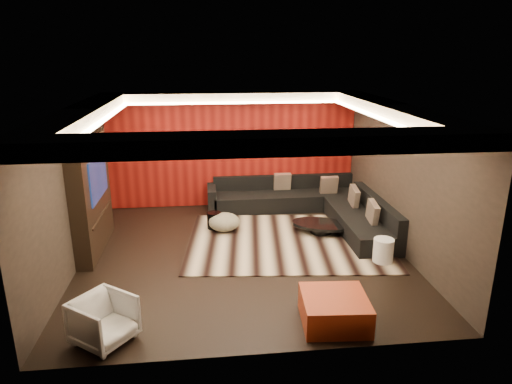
{
  "coord_description": "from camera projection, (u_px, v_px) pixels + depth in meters",
  "views": [
    {
      "loc": [
        -0.66,
        -7.92,
        3.74
      ],
      "look_at": [
        0.3,
        0.6,
        1.05
      ],
      "focal_mm": 32.0,
      "sensor_mm": 36.0,
      "label": 1
    }
  ],
  "objects": [
    {
      "name": "floor",
      "position": [
        244.0,
        255.0,
        8.71
      ],
      "size": [
        6.0,
        6.0,
        0.02
      ],
      "primitive_type": "cube",
      "color": "black",
      "rests_on": "ground"
    },
    {
      "name": "cove_left",
      "position": [
        103.0,
        120.0,
        7.67
      ],
      "size": [
        0.08,
        4.8,
        0.04
      ],
      "primitive_type": "cube",
      "color": "#FFD899",
      "rests_on": "ground"
    },
    {
      "name": "orange_ottoman",
      "position": [
        334.0,
        310.0,
        6.48
      ],
      "size": [
        0.98,
        0.98,
        0.41
      ],
      "primitive_type": "cube",
      "rotation": [
        0.0,
        0.0,
        -0.07
      ],
      "color": "maroon",
      "rests_on": "floor"
    },
    {
      "name": "cove_right",
      "position": [
        374.0,
        116.0,
        8.18
      ],
      "size": [
        0.08,
        4.8,
        0.04
      ],
      "primitive_type": "cube",
      "color": "#FFD899",
      "rests_on": "ground"
    },
    {
      "name": "tv_screen",
      "position": [
        98.0,
        177.0,
        8.55
      ],
      "size": [
        0.04,
        1.3,
        0.8
      ],
      "primitive_type": "cube",
      "color": "black",
      "rests_on": "ground"
    },
    {
      "name": "cove_back",
      "position": [
        234.0,
        103.0,
        10.16
      ],
      "size": [
        4.8,
        0.08,
        0.04
      ],
      "primitive_type": "cube",
      "color": "#FFD899",
      "rests_on": "ground"
    },
    {
      "name": "striped_pouf",
      "position": [
        224.0,
        222.0,
        9.76
      ],
      "size": [
        0.79,
        0.79,
        0.37
      ],
      "primitive_type": "ellipsoid",
      "rotation": [
        0.0,
        0.0,
        0.2
      ],
      "color": "beige",
      "rests_on": "rug"
    },
    {
      "name": "rug",
      "position": [
        288.0,
        241.0,
        9.28
      ],
      "size": [
        4.27,
        3.38,
        0.02
      ],
      "primitive_type": "cube",
      "rotation": [
        0.0,
        0.0,
        -0.1
      ],
      "color": "#C0AB8C",
      "rests_on": "floor"
    },
    {
      "name": "wall_right",
      "position": [
        402.0,
        179.0,
        8.61
      ],
      "size": [
        0.02,
        6.0,
        2.8
      ],
      "primitive_type": "cube",
      "color": "black",
      "rests_on": "ground"
    },
    {
      "name": "soffit_back",
      "position": [
        233.0,
        97.0,
        10.46
      ],
      "size": [
        6.0,
        0.6,
        0.22
      ],
      "primitive_type": "cube",
      "color": "silver",
      "rests_on": "ground"
    },
    {
      "name": "throw_pillows",
      "position": [
        332.0,
        193.0,
        10.37
      ],
      "size": [
        1.7,
        2.76,
        0.5
      ],
      "color": "tan",
      "rests_on": "sectional_sofa"
    },
    {
      "name": "ceiling",
      "position": [
        243.0,
        106.0,
        7.86
      ],
      "size": [
        6.0,
        6.0,
        0.02
      ],
      "primitive_type": "cube",
      "color": "silver",
      "rests_on": "ground"
    },
    {
      "name": "drum_stool",
      "position": [
        214.0,
        220.0,
        9.88
      ],
      "size": [
        0.39,
        0.39,
        0.36
      ],
      "primitive_type": "cylinder",
      "rotation": [
        0.0,
        0.0,
        -0.36
      ],
      "color": "black",
      "rests_on": "rug"
    },
    {
      "name": "wall_left",
      "position": [
        72.0,
        189.0,
        7.96
      ],
      "size": [
        0.02,
        6.0,
        2.8
      ],
      "primitive_type": "cube",
      "color": "black",
      "rests_on": "ground"
    },
    {
      "name": "soffit_front",
      "position": [
        262.0,
        143.0,
        5.34
      ],
      "size": [
        6.0,
        0.6,
        0.22
      ],
      "primitive_type": "cube",
      "color": "silver",
      "rests_on": "ground"
    },
    {
      "name": "tv_shelf",
      "position": [
        102.0,
        215.0,
        8.78
      ],
      "size": [
        0.04,
        1.6,
        0.04
      ],
      "primitive_type": "cube",
      "color": "black",
      "rests_on": "ground"
    },
    {
      "name": "tv_surround",
      "position": [
        91.0,
        195.0,
        8.64
      ],
      "size": [
        0.3,
        2.0,
        2.2
      ],
      "primitive_type": "cube",
      "color": "black",
      "rests_on": "ground"
    },
    {
      "name": "coffee_table",
      "position": [
        321.0,
        228.0,
        9.67
      ],
      "size": [
        1.62,
        1.62,
        0.21
      ],
      "primitive_type": "cylinder",
      "rotation": [
        0.0,
        0.0,
        -0.4
      ],
      "color": "black",
      "rests_on": "rug"
    },
    {
      "name": "sectional_sofa",
      "position": [
        311.0,
        206.0,
        10.58
      ],
      "size": [
        3.65,
        3.5,
        0.75
      ],
      "color": "black",
      "rests_on": "floor"
    },
    {
      "name": "armchair",
      "position": [
        104.0,
        320.0,
        6.02
      ],
      "size": [
        0.98,
        0.98,
        0.64
      ],
      "primitive_type": "imported",
      "rotation": [
        0.0,
        0.0,
        0.91
      ],
      "color": "white",
      "rests_on": "floor"
    },
    {
      "name": "white_side_table",
      "position": [
        383.0,
        251.0,
        8.31
      ],
      "size": [
        0.48,
        0.48,
        0.46
      ],
      "primitive_type": "cylinder",
      "rotation": [
        0.0,
        0.0,
        -0.4
      ],
      "color": "white",
      "rests_on": "floor"
    },
    {
      "name": "soffit_left",
      "position": [
        82.0,
        115.0,
        7.61
      ],
      "size": [
        0.6,
        4.8,
        0.22
      ],
      "primitive_type": "cube",
      "color": "silver",
      "rests_on": "ground"
    },
    {
      "name": "wall_back",
      "position": [
        233.0,
        149.0,
        11.14
      ],
      "size": [
        6.0,
        0.02,
        2.8
      ],
      "primitive_type": "cube",
      "color": "black",
      "rests_on": "ground"
    },
    {
      "name": "cove_front",
      "position": [
        259.0,
        145.0,
        5.69
      ],
      "size": [
        4.8,
        0.08,
        0.04
      ],
      "primitive_type": "cube",
      "color": "#FFD899",
      "rests_on": "ground"
    },
    {
      "name": "red_feature_wall",
      "position": [
        233.0,
        150.0,
        11.1
      ],
      "size": [
        5.98,
        0.05,
        2.78
      ],
      "primitive_type": "cube",
      "color": "#6B0C0A",
      "rests_on": "ground"
    },
    {
      "name": "soffit_right",
      "position": [
        392.0,
        110.0,
        8.19
      ],
      "size": [
        0.6,
        4.8,
        0.22
      ],
      "primitive_type": "cube",
      "color": "silver",
      "rests_on": "ground"
    }
  ]
}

